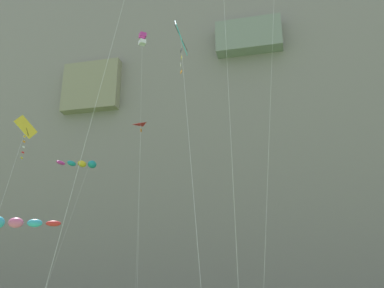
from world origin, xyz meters
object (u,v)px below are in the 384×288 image
(kite_box_mid_center, at_px, (142,41))
(kite_windsock_low_left, at_px, (83,164))
(kite_windsock_high_left, at_px, (14,223))
(kite_delta_upper_left, at_px, (142,136))
(kite_diamond_front_field, at_px, (181,43))
(kite_diamond_mid_left, at_px, (23,135))

(kite_box_mid_center, bearing_deg, kite_windsock_low_left, 149.37)
(kite_windsock_low_left, bearing_deg, kite_windsock_high_left, -81.39)
(kite_windsock_low_left, height_order, kite_box_mid_center, kite_box_mid_center)
(kite_windsock_low_left, relative_size, kite_delta_upper_left, 0.76)
(kite_delta_upper_left, distance_m, kite_box_mid_center, 12.19)
(kite_diamond_front_field, xyz_separation_m, kite_windsock_low_left, (-14.51, 17.25, -0.76))
(kite_box_mid_center, relative_size, kite_diamond_mid_left, 1.97)
(kite_windsock_low_left, relative_size, kite_diamond_mid_left, 1.19)
(kite_delta_upper_left, bearing_deg, kite_windsock_high_left, -96.84)
(kite_delta_upper_left, relative_size, kite_box_mid_center, 0.79)
(kite_windsock_low_left, distance_m, kite_delta_upper_left, 8.61)
(kite_box_mid_center, bearing_deg, kite_diamond_front_field, -60.90)
(kite_windsock_low_left, xyz_separation_m, kite_box_mid_center, (7.33, -4.34, 10.27))
(kite_windsock_low_left, xyz_separation_m, kite_windsock_high_left, (1.76, -11.61, -7.47))
(kite_windsock_high_left, height_order, kite_diamond_mid_left, kite_diamond_mid_left)
(kite_delta_upper_left, height_order, kite_windsock_high_left, kite_delta_upper_left)
(kite_diamond_front_field, bearing_deg, kite_windsock_low_left, 130.08)
(kite_windsock_low_left, bearing_deg, kite_diamond_mid_left, -72.99)
(kite_diamond_front_field, distance_m, kite_windsock_high_left, 16.19)
(kite_diamond_front_field, distance_m, kite_diamond_mid_left, 10.41)
(kite_delta_upper_left, relative_size, kite_diamond_mid_left, 1.56)
(kite_diamond_front_field, height_order, kite_box_mid_center, kite_box_mid_center)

